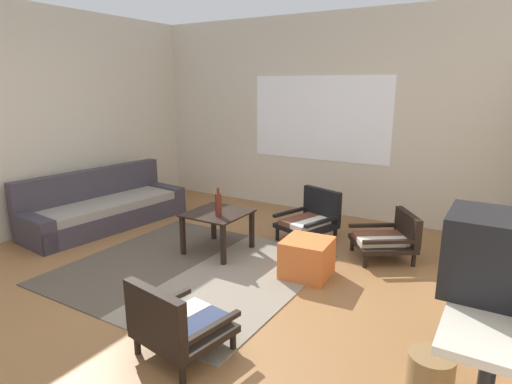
# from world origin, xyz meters

# --- Properties ---
(ground_plane) EXTENTS (7.80, 7.80, 0.00)m
(ground_plane) POSITION_xyz_m (0.00, 0.00, 0.00)
(ground_plane) COLOR olive
(far_wall_with_window) EXTENTS (5.60, 0.13, 2.70)m
(far_wall_with_window) POSITION_xyz_m (0.00, 3.06, 1.35)
(far_wall_with_window) COLOR beige
(far_wall_with_window) RESTS_ON ground
(side_wall_left) EXTENTS (0.12, 6.60, 2.70)m
(side_wall_left) POSITION_xyz_m (-2.66, 0.30, 1.35)
(side_wall_left) COLOR beige
(side_wall_left) RESTS_ON ground
(area_rug) EXTENTS (2.26, 2.19, 0.01)m
(area_rug) POSITION_xyz_m (-0.26, 0.48, 0.01)
(area_rug) COLOR #4C4238
(area_rug) RESTS_ON ground
(couch) EXTENTS (0.93, 2.13, 0.71)m
(couch) POSITION_xyz_m (-2.09, 0.98, 0.22)
(couch) COLOR #38333D
(couch) RESTS_ON ground
(coffee_table) EXTENTS (0.61, 0.62, 0.45)m
(coffee_table) POSITION_xyz_m (-0.29, 1.00, 0.37)
(coffee_table) COLOR black
(coffee_table) RESTS_ON ground
(armchair_by_window) EXTENTS (0.70, 0.72, 0.58)m
(armchair_by_window) POSITION_xyz_m (0.41, 1.87, 0.27)
(armchair_by_window) COLOR black
(armchair_by_window) RESTS_ON ground
(armchair_striped_foreground) EXTENTS (0.62, 0.61, 0.55)m
(armchair_striped_foreground) POSITION_xyz_m (0.57, -0.65, 0.24)
(armchair_striped_foreground) COLOR black
(armchair_striped_foreground) RESTS_ON ground
(armchair_corner) EXTENTS (0.79, 0.78, 0.49)m
(armchair_corner) POSITION_xyz_m (1.34, 1.78, 0.23)
(armchair_corner) COLOR black
(armchair_corner) RESTS_ON ground
(ottoman_orange) EXTENTS (0.46, 0.46, 0.36)m
(ottoman_orange) POSITION_xyz_m (0.79, 0.94, 0.18)
(ottoman_orange) COLOR #D1662D
(ottoman_orange) RESTS_ON ground
(console_shelf) EXTENTS (0.39, 1.68, 0.80)m
(console_shelf) POSITION_xyz_m (2.35, -0.10, 0.71)
(console_shelf) COLOR beige
(console_shelf) RESTS_ON ground
(crt_television) EXTENTS (0.50, 0.41, 0.39)m
(crt_television) POSITION_xyz_m (2.35, -0.34, 0.99)
(crt_television) COLOR black
(crt_television) RESTS_ON console_shelf
(clay_vase) EXTENTS (0.19, 0.19, 0.30)m
(clay_vase) POSITION_xyz_m (2.35, 0.20, 0.91)
(clay_vase) COLOR #935B38
(clay_vase) RESTS_ON console_shelf
(glass_bottle) EXTENTS (0.07, 0.07, 0.30)m
(glass_bottle) POSITION_xyz_m (-0.21, 0.91, 0.58)
(glass_bottle) COLOR #5B2319
(glass_bottle) RESTS_ON coffee_table
(wicker_basket) EXTENTS (0.27, 0.27, 0.26)m
(wicker_basket) POSITION_xyz_m (2.08, -0.16, 0.13)
(wicker_basket) COLOR olive
(wicker_basket) RESTS_ON ground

